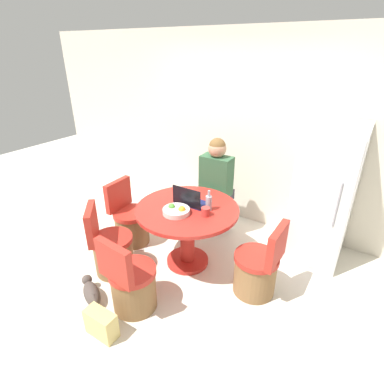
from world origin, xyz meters
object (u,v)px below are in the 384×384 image
Objects in this scene: dining_table at (187,223)px; person_seated at (217,182)px; fruit_bowl at (176,211)px; laptop at (190,201)px; chair_right_side at (257,270)px; chair_left_side at (131,223)px; chair_near_camera at (132,285)px; chair_near_left_corner at (111,251)px; cat at (91,292)px; bottle at (209,203)px; refrigerator at (324,195)px; handbag at (101,324)px.

person_seated reaches higher than dining_table.
fruit_bowl is (0.02, -0.96, 0.03)m from person_seated.
laptop reaches higher than dining_table.
dining_table is 3.23× the size of laptop.
chair_left_side is (-1.74, -0.01, 0.00)m from chair_right_side.
fruit_bowl is at bearing -88.99° from chair_near_camera.
dining_table is 0.91m from chair_near_left_corner.
person_seated is 1.99m from cat.
dining_table is 0.91m from chair_right_side.
chair_left_side is at bearing -88.46° from chair_right_side.
person_seated is 0.77m from bottle.
refrigerator is at bearing -120.45° from chair_near_camera.
chair_near_left_corner reaches higher than dining_table.
chair_left_side is at bearing 122.20° from handbag.
bottle is (-0.64, 0.10, 0.56)m from chair_right_side.
dining_table is (-1.23, -0.98, -0.27)m from refrigerator.
chair_near_camera and chair_left_side have the same top height.
chair_near_camera is (-1.31, -1.84, -0.54)m from refrigerator.
chair_right_side is 1.31m from person_seated.
chair_near_left_corner is at bearing -137.68° from dining_table.
dining_table is 1.36× the size of chair_near_camera.
chair_near_camera is 1.73m from person_seated.
person_seated reaches higher than fruit_bowl.
refrigerator is at bearing -92.56° from chair_near_left_corner.
chair_right_side is at bearing 9.51° from fruit_bowl.
fruit_bowl is (-0.01, -0.24, -0.02)m from laptop.
dining_table is at bearing -90.00° from chair_near_camera.
laptop is 1.18× the size of handbag.
refrigerator reaches higher than handbag.
refrigerator is 1.60m from dining_table.
laptop reaches higher than handbag.
laptop is (-0.02, 0.08, 0.25)m from dining_table.
bottle is (0.27, -0.71, 0.08)m from person_seated.
refrigerator is 2.32m from chair_near_camera.
refrigerator reaches higher than chair_near_camera.
chair_right_side is 1.00× the size of chair_left_side.
chair_near_camera is 1.90× the size of cat.
fruit_bowl is at bearing 91.07° from person_seated.
chair_near_left_corner is 1.90× the size of cat.
person_seated is 3.05× the size of cat.
chair_near_left_corner is at bearing 129.13° from handbag.
cat is (-0.43, -0.16, -0.19)m from chair_near_camera.
cat is 0.48m from handbag.
handbag is at bearing -94.24° from dining_table.
person_seated is 5.84× the size of bottle.
dining_table is at bearing -88.74° from cat.
chair_near_left_corner is 1.05m from laptop.
laptop is at bearing 101.62° from dining_table.
laptop is at bearing 92.32° from person_seated.
chair_right_side is (1.51, 0.57, 0.00)m from chair_near_left_corner.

